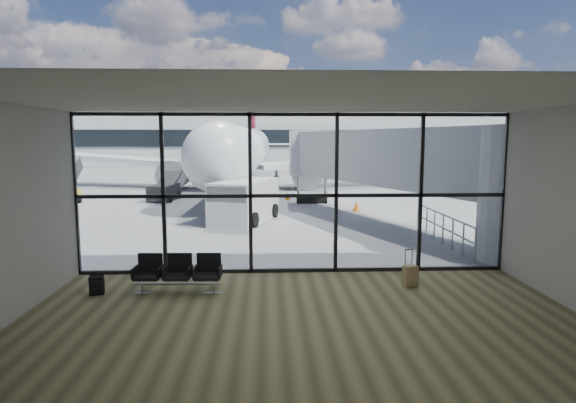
{
  "coord_description": "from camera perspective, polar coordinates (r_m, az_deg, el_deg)",
  "views": [
    {
      "loc": [
        -0.71,
        -13.33,
        3.74
      ],
      "look_at": [
        -0.03,
        3.0,
        1.65
      ],
      "focal_mm": 30.0,
      "sensor_mm": 36.0,
      "label": 1
    }
  ],
  "objects": [
    {
      "name": "suitcase",
      "position": [
        12.84,
        14.31,
        -8.54
      ],
      "size": [
        0.4,
        0.33,
        0.97
      ],
      "rotation": [
        0.0,
        0.0,
        0.28
      ],
      "color": "#967F54",
      "rests_on": "ground"
    },
    {
      "name": "service_van",
      "position": [
        22.22,
        -5.23,
        0.12
      ],
      "size": [
        3.2,
        4.77,
        1.91
      ],
      "rotation": [
        0.0,
        0.0,
        -0.32
      ],
      "color": "silver",
      "rests_on": "ground"
    },
    {
      "name": "tree_4",
      "position": [
        87.72,
        -15.94,
        8.0
      ],
      "size": [
        5.61,
        5.61,
        8.07
      ],
      "color": "#382619",
      "rests_on": "ground"
    },
    {
      "name": "mobile_stairs",
      "position": [
        30.75,
        -25.41,
        0.58
      ],
      "size": [
        1.73,
        3.14,
        2.18
      ],
      "rotation": [
        0.0,
        0.0,
        -0.02
      ],
      "color": "yellow",
      "rests_on": "ground"
    },
    {
      "name": "tree_3",
      "position": [
        89.29,
        -19.71,
        7.44
      ],
      "size": [
        4.95,
        4.95,
        7.12
      ],
      "color": "#382619",
      "rests_on": "ground"
    },
    {
      "name": "tree_5",
      "position": [
        86.54,
        -12.05,
        8.55
      ],
      "size": [
        6.27,
        6.27,
        9.03
      ],
      "color": "#382619",
      "rests_on": "ground"
    },
    {
      "name": "apron_railing",
      "position": [
        18.22,
        17.91,
        -2.62
      ],
      "size": [
        0.06,
        5.46,
        1.11
      ],
      "color": "gray",
      "rests_on": "ground"
    },
    {
      "name": "tree_0",
      "position": [
        96.14,
        -30.08,
        6.85
      ],
      "size": [
        4.95,
        4.95,
        7.12
      ],
      "color": "#382619",
      "rests_on": "ground"
    },
    {
      "name": "glass_curtain_wall",
      "position": [
        13.43,
        0.65,
        0.9
      ],
      "size": [
        12.1,
        0.12,
        4.5
      ],
      "color": "white",
      "rests_on": "ground"
    },
    {
      "name": "traffic_cone_a",
      "position": [
        26.55,
        -9.5,
        -0.37
      ],
      "size": [
        0.37,
        0.37,
        0.53
      ],
      "color": "orange",
      "rests_on": "ground"
    },
    {
      "name": "ground",
      "position": [
        53.46,
        -1.65,
        3.28
      ],
      "size": [
        220.0,
        220.0,
        0.0
      ],
      "primitive_type": "plane",
      "color": "slate",
      "rests_on": "ground"
    },
    {
      "name": "far_terminal",
      "position": [
        75.3,
        -2.34,
        7.64
      ],
      "size": [
        80.0,
        12.2,
        11.0
      ],
      "color": "silver",
      "rests_on": "ground"
    },
    {
      "name": "belt_loader",
      "position": [
        31.07,
        -14.41,
        1.22
      ],
      "size": [
        1.73,
        3.85,
        1.72
      ],
      "rotation": [
        0.0,
        0.0,
        -0.09
      ],
      "color": "black",
      "rests_on": "ground"
    },
    {
      "name": "airliner",
      "position": [
        39.62,
        -5.33,
        5.96
      ],
      "size": [
        31.28,
        36.2,
        9.32
      ],
      "rotation": [
        0.0,
        0.0,
        -0.03
      ],
      "color": "silver",
      "rests_on": "ground"
    },
    {
      "name": "tree_1",
      "position": [
        93.53,
        -26.82,
        7.44
      ],
      "size": [
        5.61,
        5.61,
        8.07
      ],
      "color": "#382619",
      "rests_on": "ground"
    },
    {
      "name": "backpack",
      "position": [
        12.74,
        -21.73,
        -9.18
      ],
      "size": [
        0.37,
        0.36,
        0.51
      ],
      "rotation": [
        0.0,
        0.0,
        0.2
      ],
      "color": "black",
      "rests_on": "ground"
    },
    {
      "name": "jet_bridge",
      "position": [
        21.18,
        13.0,
        4.45
      ],
      "size": [
        8.0,
        16.5,
        4.33
      ],
      "color": "#9B9DA0",
      "rests_on": "ground"
    },
    {
      "name": "tree_2",
      "position": [
        91.26,
        -23.38,
        8.04
      ],
      "size": [
        6.27,
        6.27,
        9.03
      ],
      "color": "#382619",
      "rests_on": "ground"
    },
    {
      "name": "traffic_cone_b",
      "position": [
        25.84,
        8.12,
        -0.54
      ],
      "size": [
        0.38,
        0.38,
        0.54
      ],
      "color": "orange",
      "rests_on": "ground"
    },
    {
      "name": "traffic_cone_c",
      "position": [
        30.27,
        -0.06,
        0.67
      ],
      "size": [
        0.37,
        0.37,
        0.53
      ],
      "color": "orange",
      "rests_on": "ground"
    },
    {
      "name": "seating_row",
      "position": [
        12.29,
        -12.83,
        -8.07
      ],
      "size": [
        2.14,
        0.66,
        0.95
      ],
      "rotation": [
        0.0,
        0.0,
        -0.03
      ],
      "color": "gray",
      "rests_on": "ground"
    },
    {
      "name": "lounge_shell",
      "position": [
        8.63,
        2.35,
        0.01
      ],
      "size": [
        12.02,
        8.01,
        4.51
      ],
      "color": "brown",
      "rests_on": "ground"
    }
  ]
}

